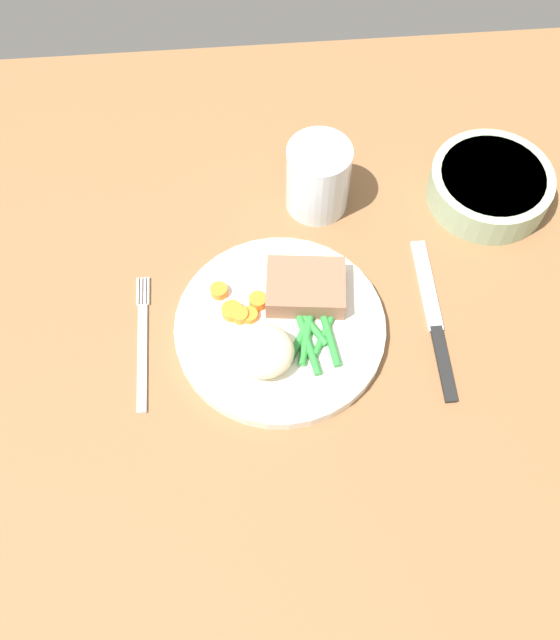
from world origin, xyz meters
TOP-DOWN VIEW (x-y plane):
  - dining_table at (0.00, 0.00)cm, footprint 120.00×90.00cm
  - dinner_plate at (-1.19, -1.19)cm, footprint 23.13×23.13cm
  - meat_portion at (1.93, 2.45)cm, footprint 9.29×7.46cm
  - mashed_potatoes at (-3.27, -5.36)cm, footprint 6.49×6.09cm
  - carrot_slices at (-5.12, 1.16)cm, footprint 6.16×5.50cm
  - green_beans at (2.16, -2.94)cm, footprint 7.39×10.05cm
  - fork at (-16.36, -1.45)cm, footprint 1.44×16.60cm
  - knife at (16.07, -1.48)cm, footprint 1.70×20.50cm
  - water_glass at (4.75, 16.38)cm, footprint 7.57×7.57cm
  - salad_bowl at (25.65, 15.43)cm, footprint 14.68×14.68cm

SIDE VIEW (x-z plane):
  - dining_table at x=0.00cm, z-range 0.00..2.00cm
  - knife at x=16.07cm, z-range 1.88..2.52cm
  - fork at x=-16.36cm, z-range 2.00..2.40cm
  - dinner_plate at x=-1.19cm, z-range 2.00..3.60cm
  - green_beans at x=2.16cm, z-range 3.57..4.47cm
  - carrot_slices at x=-5.12cm, z-range 3.52..4.81cm
  - salad_bowl at x=25.65cm, z-range 2.27..6.45cm
  - meat_portion at x=1.93cm, z-range 3.60..6.36cm
  - mashed_potatoes at x=-3.27cm, z-range 3.60..7.93cm
  - water_glass at x=4.75cm, z-range 1.39..10.53cm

